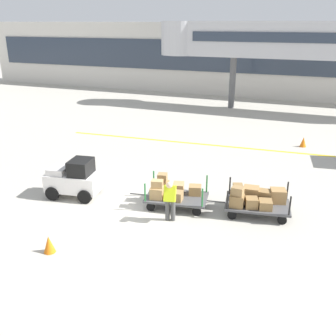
% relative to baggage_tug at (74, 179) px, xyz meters
% --- Properties ---
extents(ground_plane, '(120.00, 120.00, 0.00)m').
position_rel_baggage_tug_xyz_m(ground_plane, '(2.34, -0.85, -0.75)').
color(ground_plane, '#B2ADA0').
extents(apron_lead_line, '(15.33, 1.28, 0.01)m').
position_rel_baggage_tug_xyz_m(apron_lead_line, '(2.18, 8.59, -0.75)').
color(apron_lead_line, yellow).
rests_on(apron_lead_line, ground_plane).
extents(terminal_building, '(57.71, 2.51, 6.55)m').
position_rel_baggage_tug_xyz_m(terminal_building, '(2.34, 25.12, 2.53)').
color(terminal_building, beige).
rests_on(terminal_building, ground_plane).
extents(jet_bridge, '(19.50, 3.00, 6.64)m').
position_rel_baggage_tug_xyz_m(jet_bridge, '(5.02, 19.14, 4.53)').
color(jet_bridge, '#B7B7BC').
rests_on(jet_bridge, ground_plane).
extents(baggage_tug, '(2.25, 1.52, 1.58)m').
position_rel_baggage_tug_xyz_m(baggage_tug, '(0.00, 0.00, 0.00)').
color(baggage_tug, white).
rests_on(baggage_tug, ground_plane).
extents(baggage_cart_lead, '(3.08, 1.75, 1.16)m').
position_rel_baggage_tug_xyz_m(baggage_cart_lead, '(3.94, 0.67, -0.21)').
color(baggage_cart_lead, '#4C4C4F').
rests_on(baggage_cart_lead, ground_plane).
extents(baggage_cart_middle, '(3.08, 1.75, 1.16)m').
position_rel_baggage_tug_xyz_m(baggage_cart_middle, '(6.98, 1.18, -0.19)').
color(baggage_cart_middle, '#4C4C4F').
rests_on(baggage_cart_middle, ground_plane).
extents(baggage_handler, '(0.48, 0.50, 1.56)m').
position_rel_baggage_tug_xyz_m(baggage_handler, '(4.31, -0.54, 0.11)').
color(baggage_handler, '#4C4C4C').
rests_on(baggage_handler, ground_plane).
extents(safety_cone_near, '(0.36, 0.36, 0.55)m').
position_rel_baggage_tug_xyz_m(safety_cone_near, '(8.12, 10.29, -0.48)').
color(safety_cone_near, orange).
rests_on(safety_cone_near, ground_plane).
extents(safety_cone_far, '(0.36, 0.36, 0.55)m').
position_rel_baggage_tug_xyz_m(safety_cone_far, '(1.60, -3.72, -0.48)').
color(safety_cone_far, orange).
rests_on(safety_cone_far, ground_plane).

